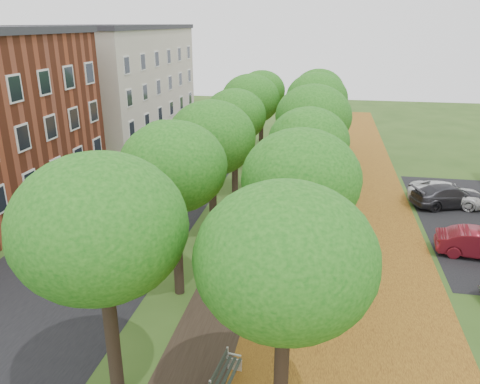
% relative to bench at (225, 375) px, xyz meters
% --- Properties ---
extents(street_asphalt, '(8.00, 70.00, 0.01)m').
position_rel_bench_xyz_m(street_asphalt, '(-8.30, 13.90, -0.42)').
color(street_asphalt, black).
rests_on(street_asphalt, ground).
extents(footpath, '(3.20, 70.00, 0.01)m').
position_rel_bench_xyz_m(footpath, '(-0.80, 13.90, -0.42)').
color(footpath, black).
rests_on(footpath, ground).
extents(leaf_verge, '(7.50, 70.00, 0.01)m').
position_rel_bench_xyz_m(leaf_verge, '(4.20, 13.90, -0.41)').
color(leaf_verge, '#A9701F').
rests_on(leaf_verge, ground).
extents(tree_row_west, '(4.29, 34.29, 7.11)m').
position_rel_bench_xyz_m(tree_row_west, '(-3.00, 13.90, 4.84)').
color(tree_row_west, black).
rests_on(tree_row_west, ground).
extents(tree_row_east, '(4.29, 34.29, 7.11)m').
position_rel_bench_xyz_m(tree_row_east, '(1.80, 13.90, 4.84)').
color(tree_row_east, black).
rests_on(tree_row_east, ground).
extents(building_cream, '(10.30, 20.30, 10.40)m').
position_rel_bench_xyz_m(building_cream, '(-17.80, 31.90, 4.79)').
color(building_cream, beige).
rests_on(building_cream, ground).
extents(bench, '(0.70, 1.75, 0.81)m').
position_rel_bench_xyz_m(bench, '(0.00, 0.00, 0.00)').
color(bench, '#262F27').
rests_on(bench, ground).
extents(car_grey, '(4.96, 3.29, 1.34)m').
position_rel_bench_xyz_m(car_grey, '(10.20, 17.22, 0.25)').
color(car_grey, '#2F2F34').
rests_on(car_grey, ground).
extents(car_white, '(4.97, 3.30, 1.27)m').
position_rel_bench_xyz_m(car_white, '(10.20, 17.74, 0.21)').
color(car_white, white).
rests_on(car_white, ground).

